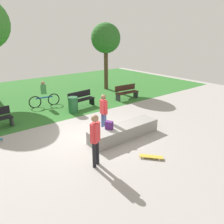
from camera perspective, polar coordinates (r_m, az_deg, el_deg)
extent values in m
plane|color=#9E9993|center=(9.59, -5.58, -5.91)|extent=(28.00, 28.00, 0.00)
cube|color=#2D6B28|center=(16.65, -21.20, 3.85)|extent=(26.60, 11.74, 0.01)
cube|color=gray|center=(9.33, 3.11, -4.84)|extent=(3.18, 0.82, 0.52)
cube|color=#4C1E66|center=(8.81, -0.73, -3.37)|extent=(0.31, 0.34, 0.32)
cylinder|color=black|center=(7.44, -3.74, -10.10)|extent=(0.12, 0.12, 0.85)
cylinder|color=black|center=(7.27, -4.53, -10.88)|extent=(0.12, 0.12, 0.85)
cube|color=red|center=(7.01, -4.27, -5.18)|extent=(0.38, 0.33, 0.64)
cylinder|color=red|center=(7.14, -3.66, -4.47)|extent=(0.09, 0.09, 0.59)
cylinder|color=red|center=(6.86, -4.93, -5.52)|extent=(0.09, 0.09, 0.59)
sphere|color=#9E7556|center=(6.83, -4.37, -1.62)|extent=(0.23, 0.23, 0.23)
cylinder|color=#3F5184|center=(9.74, -1.76, -2.84)|extent=(0.12, 0.12, 0.80)
cylinder|color=#3F5184|center=(9.92, -2.42, -2.44)|extent=(0.12, 0.12, 0.80)
cube|color=red|center=(9.59, -2.14, 1.26)|extent=(0.23, 0.34, 0.60)
cylinder|color=red|center=(9.44, -1.61, 1.14)|extent=(0.09, 0.09, 0.56)
cylinder|color=red|center=(9.72, -2.66, 1.66)|extent=(0.09, 0.09, 0.56)
sphere|color=brown|center=(9.46, -2.17, 3.80)|extent=(0.22, 0.22, 0.22)
cube|color=gold|center=(8.01, 9.90, -11.04)|extent=(0.67, 0.74, 0.02)
cylinder|color=silver|center=(7.96, 7.81, -11.43)|extent=(0.06, 0.06, 0.06)
cylinder|color=silver|center=(8.10, 7.90, -10.86)|extent=(0.06, 0.06, 0.06)
cylinder|color=silver|center=(7.96, 11.92, -11.71)|extent=(0.06, 0.06, 0.06)
cylinder|color=silver|center=(8.10, 11.92, -11.13)|extent=(0.06, 0.06, 0.06)
cylinder|color=silver|center=(10.05, -26.43, -6.61)|extent=(0.06, 0.05, 0.06)
cube|color=black|center=(13.12, -7.63, 3.11)|extent=(1.64, 0.62, 0.06)
cube|color=black|center=(13.22, -8.28, 4.46)|extent=(1.60, 0.24, 0.36)
cube|color=black|center=(13.62, -5.15, 2.83)|extent=(0.12, 0.40, 0.45)
cube|color=black|center=(12.77, -10.19, 1.47)|extent=(0.12, 0.40, 0.45)
cube|color=#2D2D33|center=(11.49, -24.15, -2.03)|extent=(0.10, 0.40, 0.45)
cube|color=#331E14|center=(14.65, 3.86, 4.95)|extent=(1.63, 0.55, 0.06)
cube|color=#331E14|center=(14.75, 3.35, 6.18)|extent=(1.60, 0.17, 0.36)
cube|color=#2D2D33|center=(15.16, 6.03, 4.50)|extent=(0.11, 0.40, 0.45)
cube|color=#2D2D33|center=(14.27, 1.53, 3.67)|extent=(0.11, 0.40, 0.45)
cylinder|color=#4C3823|center=(17.26, -1.53, 10.92)|extent=(0.30, 0.30, 3.11)
sphere|color=#286623|center=(17.08, -1.60, 18.22)|extent=(2.13, 2.13, 2.13)
cylinder|color=#1E592D|center=(12.28, -9.81, 1.79)|extent=(0.51, 0.51, 0.87)
torus|color=black|center=(13.95, -14.54, 3.12)|extent=(0.72, 0.14, 0.72)
torus|color=black|center=(13.67, -18.91, 2.36)|extent=(0.72, 0.14, 0.72)
cube|color=#2659A5|center=(13.75, -16.78, 3.54)|extent=(0.99, 0.15, 0.08)
cube|color=#3F8C4C|center=(13.63, -16.99, 5.57)|extent=(0.30, 0.21, 0.56)
sphere|color=#9E7556|center=(13.55, -17.13, 7.00)|extent=(0.22, 0.22, 0.22)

